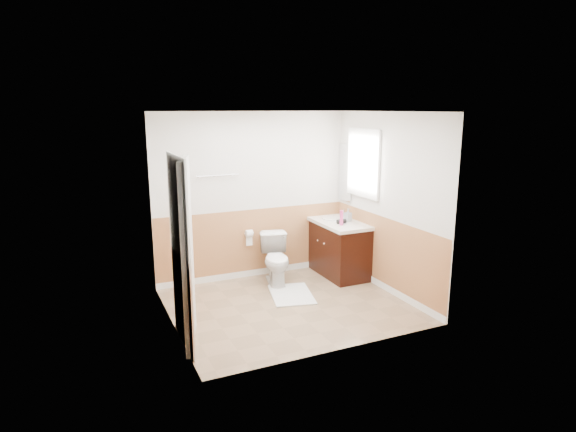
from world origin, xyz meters
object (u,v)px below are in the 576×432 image
vanity_cabinet (338,249)px  toilet (276,259)px  soap_dispenser (348,215)px  lotion_bottle (341,218)px  bath_mat (291,294)px

vanity_cabinet → toilet: bearing=178.7°
vanity_cabinet → soap_dispenser: bearing=-31.4°
vanity_cabinet → lotion_bottle: (-0.10, -0.25, 0.56)m
toilet → vanity_cabinet: size_ratio=0.66×
vanity_cabinet → lotion_bottle: bearing=-111.8°
bath_mat → soap_dispenser: size_ratio=4.05×
lotion_bottle → bath_mat: bearing=-164.4°
soap_dispenser → vanity_cabinet: bearing=148.6°
bath_mat → lotion_bottle: size_ratio=3.64×
soap_dispenser → lotion_bottle: bearing=-141.1°
lotion_bottle → soap_dispenser: size_ratio=1.11×
toilet → lotion_bottle: 1.14m
toilet → vanity_cabinet: vanity_cabinet is taller
toilet → soap_dispenser: 1.30m
lotion_bottle → soap_dispenser: bearing=38.9°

